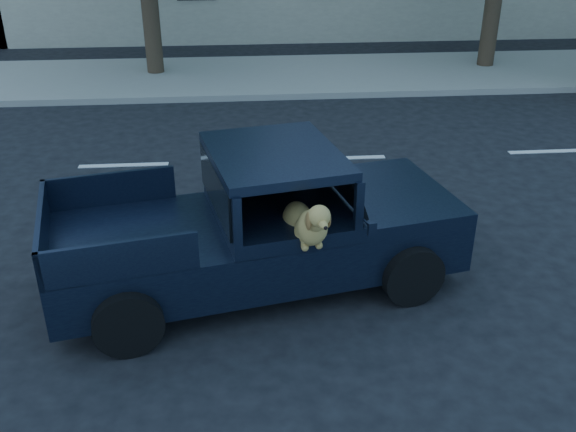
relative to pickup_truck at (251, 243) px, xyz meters
name	(u,v)px	position (x,y,z in m)	size (l,w,h in m)	color
ground	(382,249)	(1.82, 0.71, -0.59)	(120.00, 120.00, 0.00)	black
far_sidewalk	(307,75)	(1.82, 9.91, -0.52)	(60.00, 4.00, 0.15)	gray
lane_stripes	(447,155)	(3.82, 4.11, -0.59)	(21.60, 0.14, 0.01)	silver
pickup_truck	(251,243)	(0.00, 0.00, 0.00)	(5.17, 2.94, 1.75)	black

